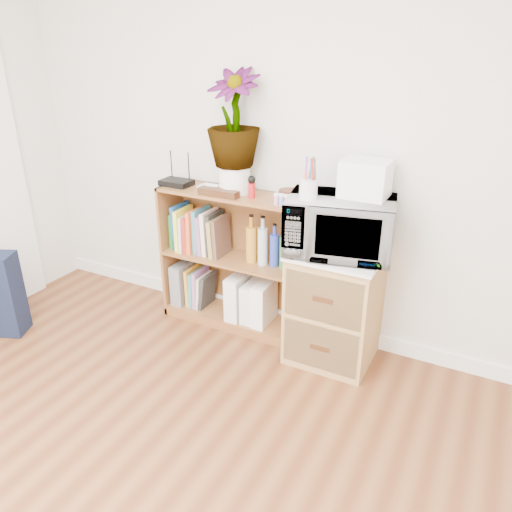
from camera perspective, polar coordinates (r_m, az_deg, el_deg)
The scene contains 21 objects.
skirting_board at distance 3.53m, azimuth 3.61°, elevation -7.07°, with size 4.00×0.02×0.10m, color white.
bookshelf at distance 3.37m, azimuth -2.63°, elevation -0.54°, with size 1.00×0.30×0.95m, color brown.
wicker_unit at distance 3.09m, azimuth 8.93°, elevation -5.81°, with size 0.50×0.45×0.70m, color #9E7542.
microwave at distance 2.86m, azimuth 9.54°, elevation 3.45°, with size 0.59×0.40×0.33m, color white.
pen_cup at distance 2.74m, azimuth 6.01°, elevation 7.61°, with size 0.10×0.10×0.11m, color silver.
small_appliance at distance 2.82m, azimuth 12.39°, elevation 8.63°, with size 0.26×0.21×0.20m, color white.
router at distance 3.40m, azimuth -9.07°, elevation 8.29°, with size 0.21×0.14×0.04m, color black.
white_bowl at distance 3.25m, azimuth -5.53°, elevation 7.71°, with size 0.13×0.13×0.03m, color silver.
plant_pot at distance 3.19m, azimuth -2.45°, elevation 8.75°, with size 0.20×0.20×0.17m, color white.
potted_plant at distance 3.11m, azimuth -2.58°, elevation 15.43°, with size 0.33×0.33×0.58m, color #35752F.
trinket_box at distance 3.13m, azimuth -4.31°, elevation 7.22°, with size 0.27×0.07×0.04m, color #321C0D.
kokeshi_doll at distance 3.08m, azimuth -0.51°, elevation 7.49°, with size 0.04×0.04×0.09m, color red.
wooden_bowl at distance 3.03m, azimuth 3.73°, elevation 6.93°, with size 0.12×0.12×0.07m, color #3C1C10.
paint_jars at distance 2.94m, azimuth 2.94°, elevation 6.31°, with size 0.11×0.04×0.06m, color #CE7288.
file_box at distance 3.68m, azimuth -8.20°, elevation -2.90°, with size 0.09×0.24×0.30m, color slate.
magazine_holder_left at distance 3.45m, azimuth -1.98°, elevation -4.51°, with size 0.10×0.25×0.31m, color white.
magazine_holder_mid at distance 3.41m, azimuth -0.42°, elevation -5.18°, with size 0.09×0.22×0.27m, color white.
magazine_holder_right at distance 3.37m, azimuth 0.93°, elevation -5.36°, with size 0.09×0.24×0.30m, color white.
cookbooks at distance 3.43m, azimuth -6.54°, elevation 2.82°, with size 0.40×0.20×0.31m.
liquor_bottles at distance 3.17m, azimuth 1.90°, elevation 1.26°, with size 0.39×0.07×0.32m.
lower_books at distance 3.62m, azimuth -6.37°, elevation -3.63°, with size 0.17×0.19×0.28m.
Camera 1 is at (1.20, -0.55, 1.87)m, focal length 35.00 mm.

